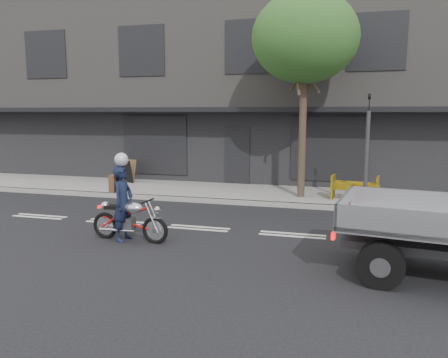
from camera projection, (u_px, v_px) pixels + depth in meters
ground at (199, 228)px, 11.24m from camera, size 80.00×80.00×0.00m
sidewalk at (240, 193)px, 15.71m from camera, size 32.00×3.20×0.15m
kerb at (229, 202)px, 14.18m from camera, size 32.00×0.20×0.15m
building_main at (271, 91)px, 21.40m from camera, size 26.00×10.00×8.00m
street_tree at (305, 38)px, 13.86m from camera, size 3.40×3.40×6.74m
traffic_light_pole at (367, 156)px, 13.08m from camera, size 0.12×0.12×3.50m
motorcycle at (129, 219)px, 10.09m from camera, size 1.96×0.57×1.01m
rider at (123, 203)px, 10.07m from camera, size 0.46×0.66×1.75m
construction_barrier at (355, 188)px, 13.86m from camera, size 1.56×0.83×0.83m
sandwich_board at (127, 171)px, 17.46m from camera, size 0.68×0.58×0.91m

